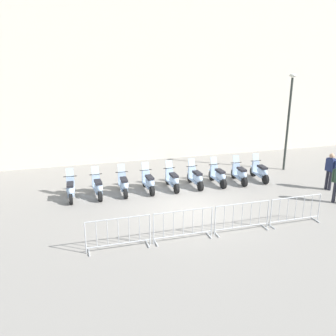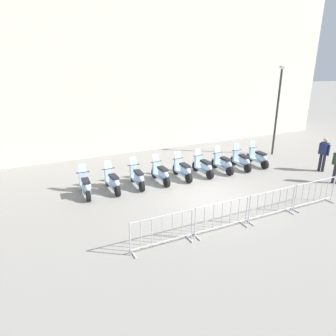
{
  "view_description": "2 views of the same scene",
  "coord_description": "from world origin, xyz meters",
  "px_view_note": "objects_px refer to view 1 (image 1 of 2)",
  "views": [
    {
      "loc": [
        -2.15,
        -12.88,
        5.7
      ],
      "look_at": [
        -0.67,
        2.27,
        1.07
      ],
      "focal_mm": 37.62,
      "sensor_mm": 36.0,
      "label": 1
    },
    {
      "loc": [
        -4.61,
        -10.63,
        5.38
      ],
      "look_at": [
        -1.37,
        1.62,
        0.89
      ],
      "focal_mm": 32.8,
      "sensor_mm": 36.0,
      "label": 2
    }
  ],
  "objects_px": {
    "officer_mid_plaza": "(330,169)",
    "barrier_segment_1": "(183,225)",
    "motorcycle_5": "(196,178)",
    "barrier_segment_3": "(295,211)",
    "motorcycle_6": "(218,176)",
    "motorcycle_8": "(260,172)",
    "motorcycle_0": "(71,189)",
    "barrier_segment_0": "(118,234)",
    "motorcycle_2": "(124,184)",
    "street_lamp": "(289,112)",
    "barrier_segment_2": "(242,218)",
    "motorcycle_3": "(149,182)",
    "motorcycle_4": "(173,180)",
    "motorcycle_1": "(98,187)",
    "motorcycle_7": "(240,174)"
  },
  "relations": [
    {
      "from": "motorcycle_3",
      "to": "motorcycle_7",
      "type": "relative_size",
      "value": 0.99
    },
    {
      "from": "motorcycle_3",
      "to": "street_lamp",
      "type": "xyz_separation_m",
      "value": [
        7.52,
        2.71,
        2.68
      ]
    },
    {
      "from": "motorcycle_7",
      "to": "street_lamp",
      "type": "height_order",
      "value": "street_lamp"
    },
    {
      "from": "motorcycle_6",
      "to": "officer_mid_plaza",
      "type": "xyz_separation_m",
      "value": [
        4.9,
        -1.14,
        0.53
      ]
    },
    {
      "from": "motorcycle_0",
      "to": "motorcycle_6",
      "type": "bearing_deg",
      "value": 10.31
    },
    {
      "from": "motorcycle_7",
      "to": "motorcycle_6",
      "type": "bearing_deg",
      "value": -170.76
    },
    {
      "from": "officer_mid_plaza",
      "to": "motorcycle_8",
      "type": "bearing_deg",
      "value": 149.41
    },
    {
      "from": "motorcycle_6",
      "to": "officer_mid_plaza",
      "type": "height_order",
      "value": "officer_mid_plaza"
    },
    {
      "from": "motorcycle_3",
      "to": "motorcycle_4",
      "type": "relative_size",
      "value": 1.0
    },
    {
      "from": "motorcycle_6",
      "to": "motorcycle_3",
      "type": "bearing_deg",
      "value": -169.75
    },
    {
      "from": "street_lamp",
      "to": "barrier_segment_2",
      "type": "bearing_deg",
      "value": -122.9
    },
    {
      "from": "motorcycle_2",
      "to": "motorcycle_6",
      "type": "xyz_separation_m",
      "value": [
        4.48,
        0.8,
        0.0
      ]
    },
    {
      "from": "barrier_segment_2",
      "to": "barrier_segment_1",
      "type": "bearing_deg",
      "value": -169.33
    },
    {
      "from": "motorcycle_5",
      "to": "street_lamp",
      "type": "height_order",
      "value": "street_lamp"
    },
    {
      "from": "motorcycle_8",
      "to": "street_lamp",
      "type": "distance_m",
      "value": 3.7
    },
    {
      "from": "motorcycle_2",
      "to": "motorcycle_3",
      "type": "xyz_separation_m",
      "value": [
        1.12,
        0.19,
        0.0
      ]
    },
    {
      "from": "barrier_segment_2",
      "to": "street_lamp",
      "type": "height_order",
      "value": "street_lamp"
    },
    {
      "from": "motorcycle_4",
      "to": "motorcycle_3",
      "type": "bearing_deg",
      "value": -169.31
    },
    {
      "from": "motorcycle_4",
      "to": "motorcycle_6",
      "type": "relative_size",
      "value": 1.0
    },
    {
      "from": "officer_mid_plaza",
      "to": "barrier_segment_1",
      "type": "bearing_deg",
      "value": -150.86
    },
    {
      "from": "motorcycle_7",
      "to": "barrier_segment_3",
      "type": "bearing_deg",
      "value": -81.68
    },
    {
      "from": "street_lamp",
      "to": "motorcycle_4",
      "type": "bearing_deg",
      "value": -158.7
    },
    {
      "from": "motorcycle_6",
      "to": "motorcycle_8",
      "type": "height_order",
      "value": "same"
    },
    {
      "from": "barrier_segment_3",
      "to": "officer_mid_plaza",
      "type": "bearing_deg",
      "value": 46.6
    },
    {
      "from": "motorcycle_8",
      "to": "barrier_segment_3",
      "type": "distance_m",
      "value": 4.89
    },
    {
      "from": "motorcycle_4",
      "to": "motorcycle_5",
      "type": "distance_m",
      "value": 1.14
    },
    {
      "from": "motorcycle_4",
      "to": "motorcycle_1",
      "type": "bearing_deg",
      "value": -169.17
    },
    {
      "from": "motorcycle_8",
      "to": "barrier_segment_2",
      "type": "height_order",
      "value": "motorcycle_8"
    },
    {
      "from": "motorcycle_3",
      "to": "motorcycle_8",
      "type": "relative_size",
      "value": 0.99
    },
    {
      "from": "motorcycle_2",
      "to": "motorcycle_6",
      "type": "relative_size",
      "value": 1.01
    },
    {
      "from": "motorcycle_1",
      "to": "motorcycle_4",
      "type": "distance_m",
      "value": 3.41
    },
    {
      "from": "motorcycle_0",
      "to": "motorcycle_5",
      "type": "bearing_deg",
      "value": 10.47
    },
    {
      "from": "barrier_segment_1",
      "to": "officer_mid_plaza",
      "type": "xyz_separation_m",
      "value": [
        7.32,
        4.08,
        0.46
      ]
    },
    {
      "from": "barrier_segment_2",
      "to": "motorcycle_8",
      "type": "bearing_deg",
      "value": 64.22
    },
    {
      "from": "street_lamp",
      "to": "motorcycle_8",
      "type": "bearing_deg",
      "value": -139.4
    },
    {
      "from": "motorcycle_5",
      "to": "barrier_segment_3",
      "type": "xyz_separation_m",
      "value": [
        2.91,
        -4.24,
        0.07
      ]
    },
    {
      "from": "motorcycle_2",
      "to": "motorcycle_8",
      "type": "relative_size",
      "value": 1.0
    },
    {
      "from": "motorcycle_3",
      "to": "barrier_segment_2",
      "type": "relative_size",
      "value": 0.84
    },
    {
      "from": "motorcycle_4",
      "to": "barrier_segment_3",
      "type": "xyz_separation_m",
      "value": [
        4.03,
        -4.03,
        0.07
      ]
    },
    {
      "from": "motorcycle_4",
      "to": "motorcycle_7",
      "type": "height_order",
      "value": "same"
    },
    {
      "from": "motorcycle_1",
      "to": "street_lamp",
      "type": "bearing_deg",
      "value": 17.83
    },
    {
      "from": "barrier_segment_2",
      "to": "barrier_segment_3",
      "type": "bearing_deg",
      "value": 10.67
    },
    {
      "from": "motorcycle_1",
      "to": "motorcycle_3",
      "type": "height_order",
      "value": "same"
    },
    {
      "from": "motorcycle_3",
      "to": "motorcycle_5",
      "type": "bearing_deg",
      "value": 10.61
    },
    {
      "from": "motorcycle_1",
      "to": "motorcycle_7",
      "type": "distance_m",
      "value": 6.81
    },
    {
      "from": "officer_mid_plaza",
      "to": "motorcycle_1",
      "type": "bearing_deg",
      "value": 179.43
    },
    {
      "from": "motorcycle_6",
      "to": "barrier_segment_1",
      "type": "height_order",
      "value": "motorcycle_6"
    },
    {
      "from": "motorcycle_0",
      "to": "barrier_segment_0",
      "type": "distance_m",
      "value": 4.91
    },
    {
      "from": "motorcycle_0",
      "to": "officer_mid_plaza",
      "type": "distance_m",
      "value": 11.62
    },
    {
      "from": "motorcycle_8",
      "to": "barrier_segment_3",
      "type": "bearing_deg",
      "value": -95.13
    }
  ]
}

